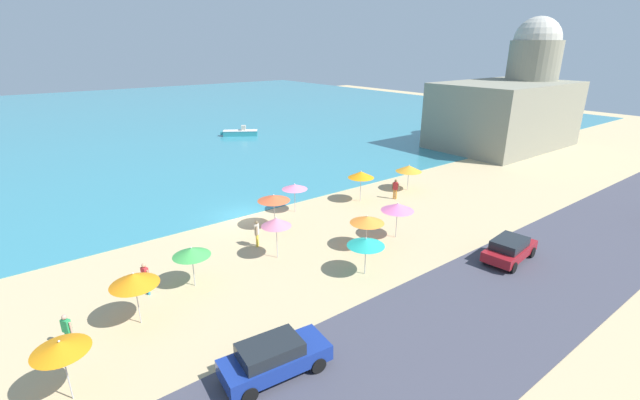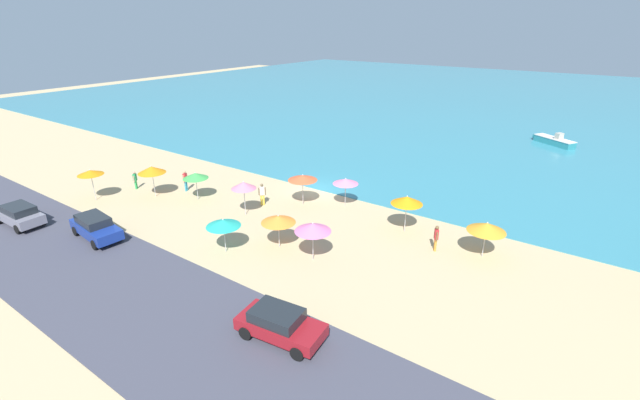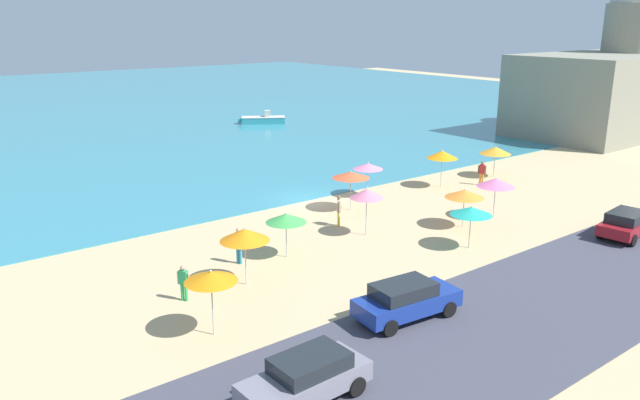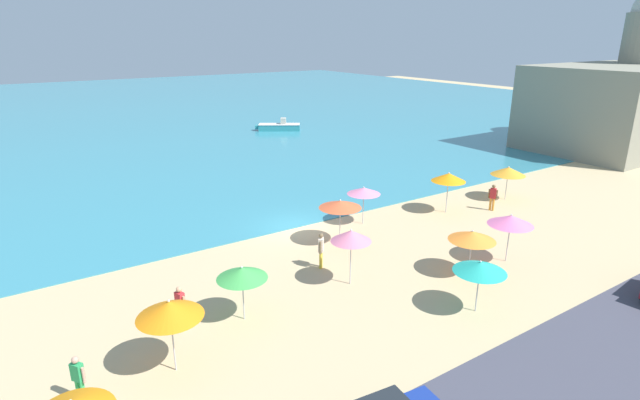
{
  "view_description": "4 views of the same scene",
  "coord_description": "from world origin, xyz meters",
  "px_view_note": "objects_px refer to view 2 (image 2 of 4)",
  "views": [
    {
      "loc": [
        -13.6,
        -27.2,
        12.18
      ],
      "look_at": [
        5.4,
        -2.55,
        0.87
      ],
      "focal_mm": 24.0,
      "sensor_mm": 36.0,
      "label": 1
    },
    {
      "loc": [
        19.56,
        -27.59,
        13.27
      ],
      "look_at": [
        4.32,
        -5.84,
        2.11
      ],
      "focal_mm": 24.0,
      "sensor_mm": 36.0,
      "label": 2
    },
    {
      "loc": [
        -22.92,
        -30.85,
        11.28
      ],
      "look_at": [
        -2.85,
        -4.94,
        1.7
      ],
      "focal_mm": 35.0,
      "sensor_mm": 36.0,
      "label": 3
    },
    {
      "loc": [
        -13.74,
        -23.23,
        10.71
      ],
      "look_at": [
        0.84,
        -1.3,
        1.92
      ],
      "focal_mm": 28.0,
      "sensor_mm": 36.0,
      "label": 4
    }
  ],
  "objects_px": {
    "beach_umbrella_8": "(223,223)",
    "parked_car_2": "(95,227)",
    "beach_umbrella_5": "(313,227)",
    "beach_umbrella_0": "(152,170)",
    "beach_umbrella_2": "(244,185)",
    "beach_umbrella_4": "(487,227)",
    "bather_3": "(436,237)",
    "beach_umbrella_1": "(346,181)",
    "bather_0": "(185,180)",
    "skiff_nearshore": "(554,141)",
    "beach_umbrella_6": "(90,173)",
    "bather_1": "(135,179)",
    "parked_car_1": "(19,214)",
    "beach_umbrella_10": "(303,178)",
    "bather_2": "(262,193)",
    "parked_car_0": "(280,324)",
    "beach_umbrella_9": "(278,219)",
    "beach_umbrella_7": "(407,200)",
    "beach_umbrella_3": "(195,176)"
  },
  "relations": [
    {
      "from": "beach_umbrella_3",
      "to": "bather_1",
      "type": "distance_m",
      "value": 6.43
    },
    {
      "from": "beach_umbrella_1",
      "to": "beach_umbrella_8",
      "type": "xyz_separation_m",
      "value": [
        -2.31,
        -10.3,
        -0.07
      ]
    },
    {
      "from": "bather_3",
      "to": "beach_umbrella_4",
      "type": "bearing_deg",
      "value": 19.88
    },
    {
      "from": "beach_umbrella_3",
      "to": "beach_umbrella_7",
      "type": "distance_m",
      "value": 16.58
    },
    {
      "from": "beach_umbrella_4",
      "to": "beach_umbrella_8",
      "type": "relative_size",
      "value": 1.03
    },
    {
      "from": "beach_umbrella_7",
      "to": "bather_1",
      "type": "xyz_separation_m",
      "value": [
        -22.18,
        -5.76,
        -1.42
      ]
    },
    {
      "from": "beach_umbrella_3",
      "to": "beach_umbrella_1",
      "type": "bearing_deg",
      "value": 28.49
    },
    {
      "from": "beach_umbrella_8",
      "to": "parked_car_2",
      "type": "distance_m",
      "value": 9.06
    },
    {
      "from": "beach_umbrella_3",
      "to": "beach_umbrella_8",
      "type": "bearing_deg",
      "value": -29.91
    },
    {
      "from": "skiff_nearshore",
      "to": "beach_umbrella_6",
      "type": "bearing_deg",
      "value": -124.91
    },
    {
      "from": "beach_umbrella_0",
      "to": "beach_umbrella_2",
      "type": "distance_m",
      "value": 8.68
    },
    {
      "from": "beach_umbrella_4",
      "to": "beach_umbrella_6",
      "type": "bearing_deg",
      "value": -162.75
    },
    {
      "from": "parked_car_2",
      "to": "beach_umbrella_5",
      "type": "bearing_deg",
      "value": 24.16
    },
    {
      "from": "beach_umbrella_6",
      "to": "beach_umbrella_7",
      "type": "xyz_separation_m",
      "value": [
        22.62,
        9.09,
        -0.02
      ]
    },
    {
      "from": "beach_umbrella_0",
      "to": "bather_3",
      "type": "bearing_deg",
      "value": 11.7
    },
    {
      "from": "bather_0",
      "to": "parked_car_0",
      "type": "relative_size",
      "value": 0.43
    },
    {
      "from": "beach_umbrella_6",
      "to": "beach_umbrella_9",
      "type": "xyz_separation_m",
      "value": [
        17.05,
        2.5,
        -0.38
      ]
    },
    {
      "from": "beach_umbrella_1",
      "to": "beach_umbrella_7",
      "type": "bearing_deg",
      "value": -13.47
    },
    {
      "from": "beach_umbrella_4",
      "to": "beach_umbrella_5",
      "type": "distance_m",
      "value": 10.32
    },
    {
      "from": "beach_umbrella_5",
      "to": "parked_car_2",
      "type": "distance_m",
      "value": 14.58
    },
    {
      "from": "beach_umbrella_1",
      "to": "beach_umbrella_6",
      "type": "distance_m",
      "value": 19.96
    },
    {
      "from": "beach_umbrella_3",
      "to": "skiff_nearshore",
      "type": "bearing_deg",
      "value": 58.9
    },
    {
      "from": "beach_umbrella_1",
      "to": "parked_car_0",
      "type": "bearing_deg",
      "value": -69.03
    },
    {
      "from": "beach_umbrella_4",
      "to": "beach_umbrella_10",
      "type": "height_order",
      "value": "beach_umbrella_10"
    },
    {
      "from": "bather_3",
      "to": "beach_umbrella_8",
      "type": "bearing_deg",
      "value": -144.38
    },
    {
      "from": "beach_umbrella_1",
      "to": "beach_umbrella_7",
      "type": "xyz_separation_m",
      "value": [
        5.61,
        -1.34,
        0.26
      ]
    },
    {
      "from": "beach_umbrella_5",
      "to": "beach_umbrella_10",
      "type": "xyz_separation_m",
      "value": [
        -5.57,
        6.37,
        0.05
      ]
    },
    {
      "from": "bather_3",
      "to": "skiff_nearshore",
      "type": "distance_m",
      "value": 31.66
    },
    {
      "from": "beach_umbrella_1",
      "to": "beach_umbrella_5",
      "type": "distance_m",
      "value": 8.44
    },
    {
      "from": "bather_2",
      "to": "bather_1",
      "type": "bearing_deg",
      "value": -162.34
    },
    {
      "from": "beach_umbrella_8",
      "to": "skiff_nearshore",
      "type": "height_order",
      "value": "beach_umbrella_8"
    },
    {
      "from": "beach_umbrella_8",
      "to": "bather_1",
      "type": "bearing_deg",
      "value": 167.35
    },
    {
      "from": "beach_umbrella_3",
      "to": "beach_umbrella_4",
      "type": "xyz_separation_m",
      "value": [
        21.34,
        3.89,
        -0.02
      ]
    },
    {
      "from": "beach_umbrella_6",
      "to": "skiff_nearshore",
      "type": "distance_m",
      "value": 47.97
    },
    {
      "from": "bather_1",
      "to": "parked_car_0",
      "type": "distance_m",
      "value": 23.28
    },
    {
      "from": "beach_umbrella_6",
      "to": "bather_1",
      "type": "xyz_separation_m",
      "value": [
        0.45,
        3.33,
        -1.44
      ]
    },
    {
      "from": "beach_umbrella_2",
      "to": "bather_1",
      "type": "bearing_deg",
      "value": -172.58
    },
    {
      "from": "beach_umbrella_2",
      "to": "parked_car_1",
      "type": "xyz_separation_m",
      "value": [
        -11.65,
        -10.3,
        -1.5
      ]
    },
    {
      "from": "beach_umbrella_8",
      "to": "parked_car_2",
      "type": "bearing_deg",
      "value": -156.19
    },
    {
      "from": "bather_1",
      "to": "beach_umbrella_5",
      "type": "bearing_deg",
      "value": -2.63
    },
    {
      "from": "parked_car_0",
      "to": "beach_umbrella_9",
      "type": "bearing_deg",
      "value": 130.27
    },
    {
      "from": "beach_umbrella_1",
      "to": "bather_0",
      "type": "height_order",
      "value": "beach_umbrella_1"
    },
    {
      "from": "beach_umbrella_6",
      "to": "parked_car_2",
      "type": "xyz_separation_m",
      "value": [
        6.48,
        -3.5,
        -1.47
      ]
    },
    {
      "from": "beach_umbrella_4",
      "to": "bather_3",
      "type": "distance_m",
      "value": 2.99
    },
    {
      "from": "beach_umbrella_2",
      "to": "beach_umbrella_5",
      "type": "relative_size",
      "value": 1.07
    },
    {
      "from": "bather_2",
      "to": "beach_umbrella_10",
      "type": "bearing_deg",
      "value": 37.49
    },
    {
      "from": "beach_umbrella_5",
      "to": "bather_3",
      "type": "xyz_separation_m",
      "value": [
        5.57,
        5.28,
        -1.2
      ]
    },
    {
      "from": "beach_umbrella_6",
      "to": "bather_1",
      "type": "relative_size",
      "value": 1.64
    },
    {
      "from": "beach_umbrella_5",
      "to": "bather_2",
      "type": "distance_m",
      "value": 9.29
    },
    {
      "from": "beach_umbrella_5",
      "to": "beach_umbrella_7",
      "type": "relative_size",
      "value": 0.94
    }
  ]
}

